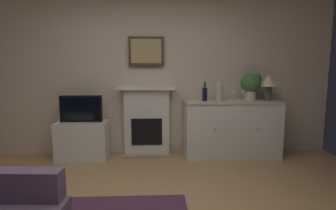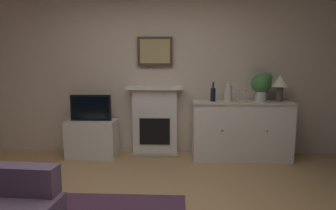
{
  "view_description": "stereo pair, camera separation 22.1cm",
  "coord_description": "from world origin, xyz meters",
  "px_view_note": "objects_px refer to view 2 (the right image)",
  "views": [
    {
      "loc": [
        0.14,
        -1.98,
        1.33
      ],
      "look_at": [
        0.26,
        0.56,
        1.0
      ],
      "focal_mm": 27.56,
      "sensor_mm": 36.0,
      "label": 1
    },
    {
      "loc": [
        0.36,
        -1.98,
        1.33
      ],
      "look_at": [
        0.26,
        0.56,
        1.0
      ],
      "focal_mm": 27.56,
      "sensor_mm": 36.0,
      "label": 2
    }
  ],
  "objects_px": {
    "wine_glass_right": "(253,94)",
    "vase_decorative": "(228,92)",
    "wine_glass_left": "(238,94)",
    "sideboard_cabinet": "(241,130)",
    "wine_bottle": "(213,94)",
    "wine_glass_center": "(244,93)",
    "potted_plant_small": "(262,84)",
    "framed_picture": "(155,51)",
    "tv_cabinet": "(93,138)",
    "table_lamp": "(280,83)",
    "tv_set": "(91,108)",
    "fireplace_unit": "(155,121)"
  },
  "relations": [
    {
      "from": "table_lamp",
      "to": "tv_cabinet",
      "type": "distance_m",
      "value": 2.98
    },
    {
      "from": "sideboard_cabinet",
      "to": "potted_plant_small",
      "type": "bearing_deg",
      "value": 8.63
    },
    {
      "from": "table_lamp",
      "to": "fireplace_unit",
      "type": "bearing_deg",
      "value": 174.59
    },
    {
      "from": "wine_glass_right",
      "to": "fireplace_unit",
      "type": "bearing_deg",
      "value": 171.95
    },
    {
      "from": "tv_cabinet",
      "to": "tv_set",
      "type": "xyz_separation_m",
      "value": [
        0.0,
        -0.02,
        0.49
      ]
    },
    {
      "from": "tv_set",
      "to": "potted_plant_small",
      "type": "height_order",
      "value": "potted_plant_small"
    },
    {
      "from": "wine_glass_center",
      "to": "tv_cabinet",
      "type": "xyz_separation_m",
      "value": [
        -2.34,
        0.0,
        -0.72
      ]
    },
    {
      "from": "wine_bottle",
      "to": "wine_glass_left",
      "type": "xyz_separation_m",
      "value": [
        0.36,
        -0.03,
        0.01
      ]
    },
    {
      "from": "wine_bottle",
      "to": "potted_plant_small",
      "type": "bearing_deg",
      "value": 4.14
    },
    {
      "from": "wine_glass_center",
      "to": "vase_decorative",
      "type": "bearing_deg",
      "value": -165.72
    },
    {
      "from": "wine_glass_right",
      "to": "vase_decorative",
      "type": "height_order",
      "value": "vase_decorative"
    },
    {
      "from": "table_lamp",
      "to": "wine_glass_center",
      "type": "bearing_deg",
      "value": 178.34
    },
    {
      "from": "fireplace_unit",
      "to": "framed_picture",
      "type": "relative_size",
      "value": 2.0
    },
    {
      "from": "wine_bottle",
      "to": "wine_glass_center",
      "type": "relative_size",
      "value": 1.76
    },
    {
      "from": "wine_glass_center",
      "to": "potted_plant_small",
      "type": "xyz_separation_m",
      "value": [
        0.26,
        0.03,
        0.13
      ]
    },
    {
      "from": "vase_decorative",
      "to": "tv_cabinet",
      "type": "relative_size",
      "value": 0.38
    },
    {
      "from": "tv_cabinet",
      "to": "wine_glass_center",
      "type": "bearing_deg",
      "value": -0.0
    },
    {
      "from": "framed_picture",
      "to": "wine_bottle",
      "type": "xyz_separation_m",
      "value": [
        0.89,
        -0.23,
        -0.65
      ]
    },
    {
      "from": "wine_glass_center",
      "to": "wine_glass_left",
      "type": "bearing_deg",
      "value": -155.25
    },
    {
      "from": "wine_glass_left",
      "to": "vase_decorative",
      "type": "distance_m",
      "value": 0.15
    },
    {
      "from": "framed_picture",
      "to": "wine_glass_center",
      "type": "xyz_separation_m",
      "value": [
        1.36,
        -0.21,
        -0.64
      ]
    },
    {
      "from": "sideboard_cabinet",
      "to": "tv_set",
      "type": "bearing_deg",
      "value": -179.8
    },
    {
      "from": "wine_bottle",
      "to": "table_lamp",
      "type": "bearing_deg",
      "value": 0.44
    },
    {
      "from": "vase_decorative",
      "to": "potted_plant_small",
      "type": "relative_size",
      "value": 0.65
    },
    {
      "from": "wine_bottle",
      "to": "fireplace_unit",
      "type": "bearing_deg",
      "value": 168.26
    },
    {
      "from": "fireplace_unit",
      "to": "wine_glass_right",
      "type": "distance_m",
      "value": 1.55
    },
    {
      "from": "fireplace_unit",
      "to": "vase_decorative",
      "type": "bearing_deg",
      "value": -11.61
    },
    {
      "from": "wine_glass_right",
      "to": "wine_bottle",
      "type": "bearing_deg",
      "value": 177.71
    },
    {
      "from": "table_lamp",
      "to": "wine_glass_right",
      "type": "height_order",
      "value": "table_lamp"
    },
    {
      "from": "sideboard_cabinet",
      "to": "wine_bottle",
      "type": "height_order",
      "value": "wine_bottle"
    },
    {
      "from": "sideboard_cabinet",
      "to": "wine_glass_center",
      "type": "distance_m",
      "value": 0.56
    },
    {
      "from": "wine_bottle",
      "to": "wine_glass_right",
      "type": "bearing_deg",
      "value": -2.29
    },
    {
      "from": "vase_decorative",
      "to": "potted_plant_small",
      "type": "xyz_separation_m",
      "value": [
        0.52,
        0.1,
        0.12
      ]
    },
    {
      "from": "wine_bottle",
      "to": "tv_cabinet",
      "type": "xyz_separation_m",
      "value": [
        -1.86,
        0.02,
        -0.7
      ]
    },
    {
      "from": "fireplace_unit",
      "to": "tv_set",
      "type": "bearing_deg",
      "value": -169.23
    },
    {
      "from": "wine_glass_center",
      "to": "wine_glass_right",
      "type": "bearing_deg",
      "value": -22.57
    },
    {
      "from": "fireplace_unit",
      "to": "wine_glass_right",
      "type": "bearing_deg",
      "value": -8.05
    },
    {
      "from": "framed_picture",
      "to": "potted_plant_small",
      "type": "bearing_deg",
      "value": -6.23
    },
    {
      "from": "vase_decorative",
      "to": "wine_glass_right",
      "type": "bearing_deg",
      "value": 3.0
    },
    {
      "from": "sideboard_cabinet",
      "to": "table_lamp",
      "type": "distance_m",
      "value": 0.91
    },
    {
      "from": "wine_glass_left",
      "to": "wine_glass_right",
      "type": "height_order",
      "value": "same"
    },
    {
      "from": "table_lamp",
      "to": "tv_cabinet",
      "type": "xyz_separation_m",
      "value": [
        -2.85,
        0.02,
        -0.88
      ]
    },
    {
      "from": "fireplace_unit",
      "to": "tv_cabinet",
      "type": "bearing_deg",
      "value": -170.55
    },
    {
      "from": "tv_cabinet",
      "to": "table_lamp",
      "type": "bearing_deg",
      "value": -0.3
    },
    {
      "from": "wine_glass_left",
      "to": "vase_decorative",
      "type": "height_order",
      "value": "vase_decorative"
    },
    {
      "from": "wine_glass_left",
      "to": "tv_set",
      "type": "distance_m",
      "value": 2.24
    },
    {
      "from": "framed_picture",
      "to": "tv_cabinet",
      "type": "distance_m",
      "value": 1.68
    },
    {
      "from": "wine_glass_center",
      "to": "wine_bottle",
      "type": "bearing_deg",
      "value": -177.28
    },
    {
      "from": "table_lamp",
      "to": "potted_plant_small",
      "type": "distance_m",
      "value": 0.26
    },
    {
      "from": "fireplace_unit",
      "to": "tv_cabinet",
      "type": "xyz_separation_m",
      "value": [
        -0.97,
        -0.16,
        -0.26
      ]
    }
  ]
}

